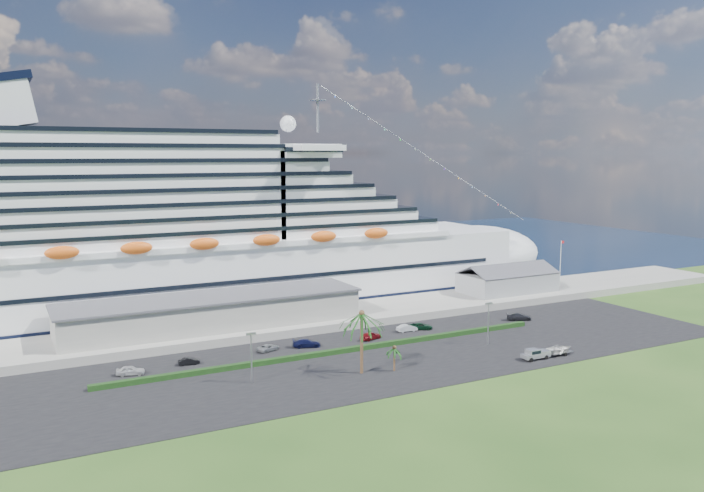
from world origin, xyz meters
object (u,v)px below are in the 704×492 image
cruise_ship (196,240)px  boat_trailer (560,349)px  parked_car_3 (307,343)px  pickup_truck (535,354)px

cruise_ship → boat_trailer: (48.71, -67.83, -15.40)m
cruise_ship → parked_car_3: 45.33m
cruise_ship → pickup_truck: 81.60m
pickup_truck → parked_car_3: bearing=141.6°
cruise_ship → parked_car_3: bearing=-76.8°
pickup_truck → cruise_ship: bearing=122.3°
cruise_ship → pickup_truck: bearing=-57.7°
cruise_ship → boat_trailer: bearing=-54.3°
pickup_truck → boat_trailer: size_ratio=0.90×
pickup_truck → boat_trailer: pickup_truck is taller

